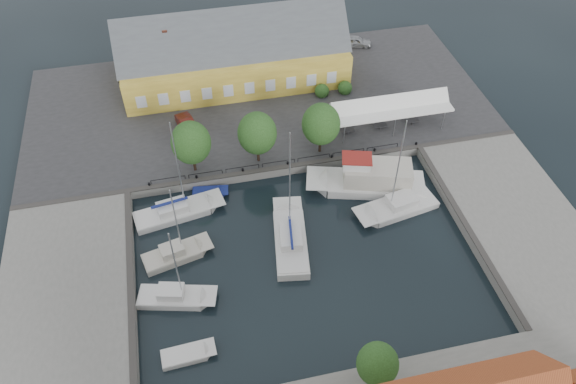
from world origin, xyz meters
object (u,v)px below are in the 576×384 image
(tent_canopy, at_px, (391,108))
(launch_nw, at_px, (210,193))
(car_red, at_px, (187,126))
(west_boat_c, at_px, (176,298))
(car_silver, at_px, (356,41))
(west_boat_b, at_px, (176,255))
(launch_sw, at_px, (188,355))
(trawler, at_px, (371,181))
(center_sailboat, at_px, (290,240))
(west_boat_a, at_px, (177,212))
(east_boat_a, at_px, (397,208))
(warehouse, at_px, (229,56))

(tent_canopy, relative_size, launch_nw, 3.50)
(car_red, bearing_deg, west_boat_c, -112.56)
(tent_canopy, height_order, car_silver, tent_canopy)
(car_silver, distance_m, west_boat_b, 41.91)
(car_red, bearing_deg, tent_canopy, -24.49)
(launch_sw, bearing_deg, trawler, 36.52)
(center_sailboat, height_order, west_boat_a, center_sailboat)
(trawler, relative_size, launch_sw, 2.83)
(west_boat_a, bearing_deg, east_boat_a, -10.96)
(warehouse, distance_m, launch_sw, 39.18)
(tent_canopy, relative_size, east_boat_a, 1.12)
(car_red, distance_m, center_sailboat, 19.98)
(west_boat_c, height_order, launch_nw, west_boat_c)
(center_sailboat, distance_m, west_boat_c, 12.33)
(tent_canopy, distance_m, trawler, 10.02)
(launch_sw, bearing_deg, west_boat_a, 88.22)
(car_silver, xyz_separation_m, car_red, (-24.84, -13.76, 0.03))
(warehouse, bearing_deg, car_red, -124.32)
(car_red, bearing_deg, launch_sw, -109.76)
(center_sailboat, bearing_deg, west_boat_c, -159.71)
(tent_canopy, xyz_separation_m, center_sailboat, (-14.97, -13.87, -3.32))
(launch_nw, bearing_deg, trawler, -9.32)
(tent_canopy, bearing_deg, west_boat_c, -145.63)
(center_sailboat, xyz_separation_m, west_boat_b, (-11.10, 0.62, -0.10))
(launch_sw, bearing_deg, east_boat_a, 27.50)
(car_silver, bearing_deg, east_boat_a, -172.94)
(car_red, height_order, west_boat_c, west_boat_c)
(launch_nw, bearing_deg, west_boat_a, -148.97)
(tent_canopy, bearing_deg, east_boat_a, -104.71)
(trawler, bearing_deg, car_red, 145.22)
(warehouse, bearing_deg, east_boat_a, -62.57)
(center_sailboat, xyz_separation_m, launch_nw, (-6.92, 8.34, -0.27))
(west_boat_c, bearing_deg, trawler, 24.47)
(west_boat_b, relative_size, west_boat_c, 0.96)
(tent_canopy, bearing_deg, launch_sw, -137.39)
(car_red, bearing_deg, trawler, -48.68)
(car_silver, bearing_deg, tent_canopy, -169.19)
(trawler, xyz_separation_m, launch_sw, (-21.09, -15.61, -0.93))
(trawler, relative_size, west_boat_c, 1.34)
(center_sailboat, relative_size, west_boat_c, 1.39)
(west_boat_a, bearing_deg, center_sailboat, -30.35)
(trawler, relative_size, west_boat_b, 1.39)
(west_boat_a, bearing_deg, car_silver, 43.43)
(launch_sw, bearing_deg, launch_nw, 77.39)
(warehouse, xyz_separation_m, trawler, (11.68, -22.17, -3.41))
(east_boat_a, relative_size, west_boat_a, 1.02)
(car_silver, relative_size, launch_sw, 0.94)
(warehouse, height_order, launch_sw, warehouse)
(west_boat_b, height_order, launch_sw, west_boat_b)
(tent_canopy, xyz_separation_m, car_silver, (1.73, 18.08, -1.94))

